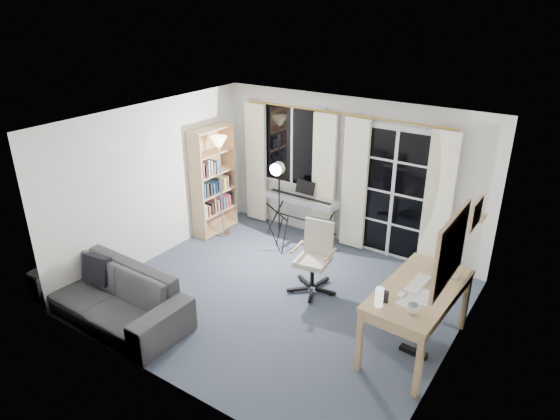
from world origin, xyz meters
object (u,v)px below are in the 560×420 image
object	(u,v)px
mug	(413,308)
sofa	(107,286)
bookshelf	(211,183)
desk	(419,296)
torchiere_lamp	(219,157)
studio_light	(278,179)
office_chair	(316,250)
keyboard_piano	(302,199)
monitor	(453,252)

from	to	relation	value
mug	sofa	xyz separation A→B (m)	(-3.54, -1.05, -0.44)
bookshelf	desk	bearing A→B (deg)	-15.32
torchiere_lamp	studio_light	xyz separation A→B (m)	(1.13, 0.02, -0.16)
office_chair	keyboard_piano	bearing A→B (deg)	121.45
monitor	bookshelf	bearing A→B (deg)	174.12
keyboard_piano	studio_light	world-z (taller)	studio_light
desk	monitor	bearing A→B (deg)	69.45
torchiere_lamp	mug	size ratio (longest dim) A/B	12.98
monitor	sofa	size ratio (longest dim) A/B	0.26
keyboard_piano	monitor	distance (m)	3.07
bookshelf	office_chair	bearing A→B (deg)	-13.98
torchiere_lamp	monitor	xyz separation A→B (m)	(3.96, -0.62, -0.27)
torchiere_lamp	bookshelf	bearing A→B (deg)	170.79
bookshelf	desk	size ratio (longest dim) A/B	1.18
monitor	torchiere_lamp	bearing A→B (deg)	174.14
bookshelf	keyboard_piano	world-z (taller)	bookshelf
bookshelf	desk	world-z (taller)	bookshelf
office_chair	sofa	xyz separation A→B (m)	(-1.83, -2.06, -0.15)
desk	monitor	xyz separation A→B (m)	(0.20, 0.45, 0.41)
studio_light	sofa	bearing A→B (deg)	-111.27
desk	sofa	size ratio (longest dim) A/B	0.69
studio_light	sofa	size ratio (longest dim) A/B	0.68
keyboard_piano	desk	distance (m)	3.08
keyboard_piano	sofa	bearing A→B (deg)	-104.00
torchiere_lamp	keyboard_piano	bearing A→B (deg)	27.79
studio_light	desk	bearing A→B (deg)	-26.58
bookshelf	torchiere_lamp	world-z (taller)	bookshelf
mug	sofa	world-z (taller)	mug
office_chair	monitor	size ratio (longest dim) A/B	1.70
keyboard_piano	bookshelf	bearing A→B (deg)	-156.75
monitor	mug	world-z (taller)	monitor
studio_light	mug	distance (m)	3.18
torchiere_lamp	mug	xyz separation A→B (m)	(3.86, -1.57, -0.51)
monitor	studio_light	bearing A→B (deg)	170.42
desk	mug	xyz separation A→B (m)	(0.10, -0.50, 0.17)
mug	sofa	distance (m)	3.72
mug	desk	bearing A→B (deg)	101.31
keyboard_piano	studio_light	bearing A→B (deg)	-94.57
studio_light	mug	bearing A→B (deg)	-34.30
torchiere_lamp	desk	size ratio (longest dim) A/B	1.11
desk	sofa	world-z (taller)	sofa
torchiere_lamp	keyboard_piano	size ratio (longest dim) A/B	1.34
bookshelf	mug	bearing A→B (deg)	-21.26
bookshelf	monitor	world-z (taller)	bookshelf
desk	mug	world-z (taller)	mug
sofa	office_chair	bearing A→B (deg)	49.65
keyboard_piano	office_chair	world-z (taller)	office_chair
studio_light	desk	world-z (taller)	studio_light
office_chair	desk	distance (m)	1.69
mug	monitor	bearing A→B (deg)	84.22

